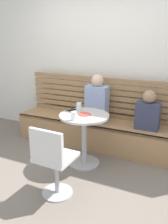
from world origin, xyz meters
The scene contains 12 objects.
ground centered at (0.00, 0.00, 0.00)m, with size 8.00×8.00×0.00m, color #70665B.
back_wall centered at (0.00, 1.64, 1.45)m, with size 5.20×0.10×2.90m, color white.
booth_bench centered at (0.00, 1.20, 0.22)m, with size 2.70×0.52×0.44m.
booth_backrest centered at (0.00, 1.44, 0.78)m, with size 2.65×0.04×0.67m.
cafe_table centered at (0.08, 0.58, 0.52)m, with size 0.68×0.68×0.74m.
white_chair centered at (0.08, -0.23, 0.46)m, with size 0.41×0.41×0.85m.
person_adult centered at (0.01, 1.21, 0.78)m, with size 0.34×0.22×0.75m.
person_child_left centered at (0.81, 1.21, 0.69)m, with size 0.34×0.22×0.58m.
cup_water_clear centered at (0.05, 0.33, 0.80)m, with size 0.07×0.07×0.11m, color white.
cup_glass_tall centered at (-0.06, 0.71, 0.80)m, with size 0.07×0.07×0.12m, color silver.
plate_small centered at (0.08, 0.58, 0.75)m, with size 0.17×0.17×0.01m, color #DB4C42.
phone_on_table centered at (-0.17, 0.69, 0.74)m, with size 0.07×0.14×0.01m, color black.
Camera 1 is at (1.39, -2.21, 1.77)m, focal length 38.84 mm.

